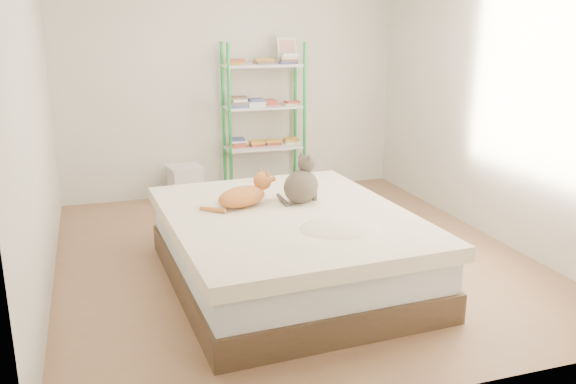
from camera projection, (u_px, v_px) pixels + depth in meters
name	position (u px, v px, depth m)	size (l,w,h in m)	color
room	(292.00, 102.00, 4.81)	(3.81, 4.21, 2.61)	#8C6340
bed	(288.00, 247.00, 4.59)	(1.83, 2.24, 0.55)	#473420
orange_cat	(242.00, 194.00, 4.64)	(0.49, 0.26, 0.20)	#F0A74F
grey_cat	(301.00, 179.00, 4.72)	(0.28, 0.33, 0.38)	brown
shelf_unit	(264.00, 118.00, 6.73)	(0.88, 0.36, 1.74)	green
cardboard_box	(295.00, 213.00, 5.74)	(0.62, 0.65, 0.40)	#9E7D4C
white_bin	(185.00, 184.00, 6.62)	(0.40, 0.36, 0.41)	white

